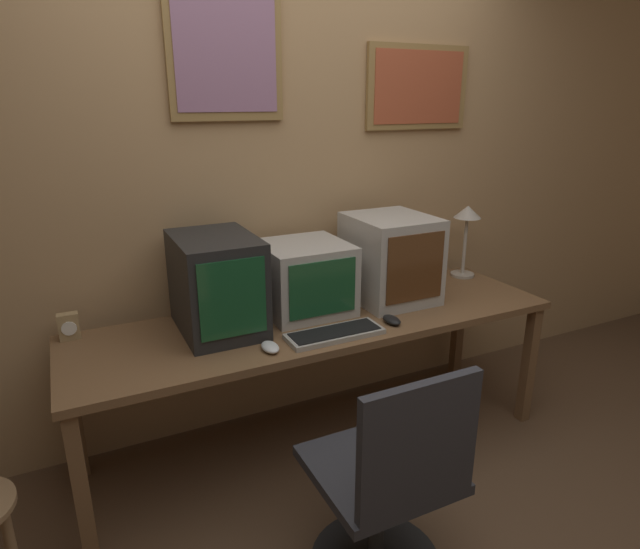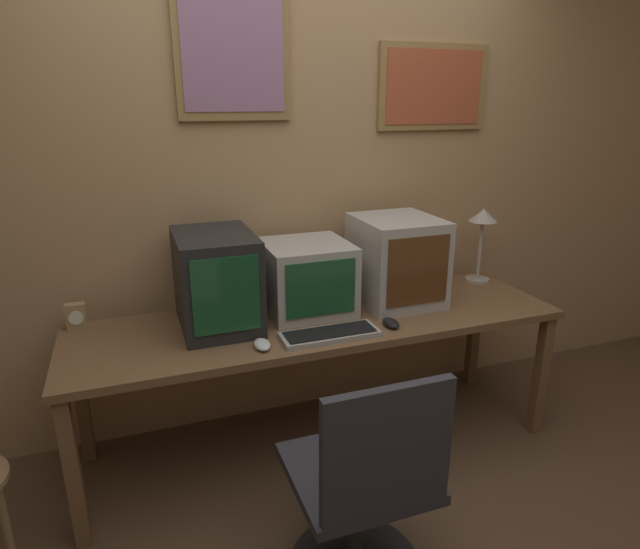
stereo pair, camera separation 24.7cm
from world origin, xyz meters
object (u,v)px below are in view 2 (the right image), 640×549
(desk_lamp, at_px, (482,227))
(mouse_near_keyboard, at_px, (391,323))
(desk_clock, at_px, (76,316))
(office_chair, at_px, (364,497))
(monitor_center, at_px, (307,277))
(mouse_far_corner, at_px, (262,345))
(monitor_left, at_px, (217,280))
(keyboard_main, at_px, (330,334))
(monitor_right, at_px, (396,260))

(desk_lamp, bearing_deg, mouse_near_keyboard, -151.86)
(desk_clock, relative_size, office_chair, 0.13)
(monitor_center, relative_size, mouse_far_corner, 3.59)
(monitor_left, bearing_deg, mouse_far_corner, -68.16)
(desk_clock, relative_size, desk_lamp, 0.28)
(keyboard_main, bearing_deg, monitor_center, 88.39)
(desk_clock, xyz_separation_m, office_chair, (0.94, -1.10, -0.38))
(keyboard_main, height_order, desk_clock, desk_clock)
(monitor_right, distance_m, office_chair, 1.21)
(monitor_left, distance_m, monitor_right, 0.91)
(monitor_right, relative_size, mouse_far_corner, 3.88)
(mouse_far_corner, xyz_separation_m, office_chair, (0.20, -0.61, -0.34))
(mouse_near_keyboard, bearing_deg, office_chair, -123.25)
(mouse_far_corner, bearing_deg, keyboard_main, 1.44)
(mouse_near_keyboard, xyz_separation_m, office_chair, (-0.41, -0.63, -0.34))
(monitor_left, height_order, monitor_center, monitor_left)
(monitor_left, distance_m, keyboard_main, 0.57)
(monitor_left, distance_m, desk_lamp, 1.51)
(desk_clock, bearing_deg, mouse_near_keyboard, -19.26)
(monitor_left, bearing_deg, monitor_right, -0.54)
(monitor_left, xyz_separation_m, desk_clock, (-0.61, 0.18, -0.16))
(desk_clock, bearing_deg, keyboard_main, -24.74)
(desk_clock, bearing_deg, mouse_far_corner, -33.51)
(desk_clock, distance_m, desk_lamp, 2.13)
(mouse_near_keyboard, height_order, desk_lamp, desk_lamp)
(mouse_far_corner, height_order, desk_clock, desk_clock)
(desk_lamp, bearing_deg, office_chair, -138.57)
(monitor_right, relative_size, desk_clock, 3.74)
(monitor_right, distance_m, mouse_far_corner, 0.86)
(keyboard_main, distance_m, mouse_near_keyboard, 0.30)
(desk_lamp, height_order, office_chair, desk_lamp)
(monitor_left, xyz_separation_m, office_chair, (0.32, -0.92, -0.54))
(monitor_left, height_order, office_chair, monitor_left)
(desk_clock, xyz_separation_m, desk_lamp, (2.11, -0.06, 0.26))
(keyboard_main, relative_size, desk_lamp, 1.04)
(monitor_left, height_order, monitor_right, monitor_right)
(monitor_center, distance_m, keyboard_main, 0.37)
(monitor_center, height_order, mouse_near_keyboard, monitor_center)
(monitor_left, height_order, desk_lamp, monitor_left)
(mouse_near_keyboard, distance_m, desk_clock, 1.43)
(monitor_center, bearing_deg, keyboard_main, -91.61)
(monitor_left, xyz_separation_m, desk_lamp, (1.50, 0.11, 0.10))
(monitor_center, relative_size, keyboard_main, 0.93)
(mouse_near_keyboard, distance_m, desk_lamp, 0.92)
(monitor_center, relative_size, mouse_near_keyboard, 3.54)
(keyboard_main, distance_m, desk_clock, 1.15)
(desk_lamp, bearing_deg, monitor_right, -168.36)
(monitor_right, bearing_deg, monitor_left, 179.46)
(monitor_right, relative_size, desk_lamp, 1.05)
(mouse_near_keyboard, relative_size, mouse_far_corner, 1.01)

